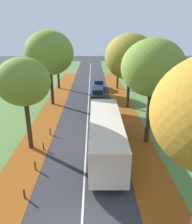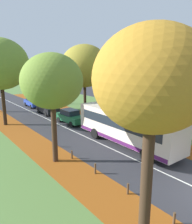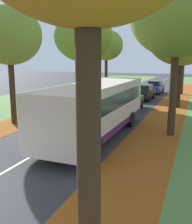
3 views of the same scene
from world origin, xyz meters
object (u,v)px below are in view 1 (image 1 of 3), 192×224
(tree_left_mid, at_px, (49,53))
(tree_right_near, at_px, (153,68))
(bollard_fourth, at_px, (35,166))
(tree_left_near, at_px, (24,82))
(tree_right_mid, at_px, (130,57))
(tree_right_far, at_px, (118,56))
(tree_left_far, at_px, (57,52))
(bollard_sixth, at_px, (50,131))
(bollard_fifth, at_px, (43,146))
(car_black_following, at_px, (98,94))
(bus, at_px, (106,134))
(bollard_third, at_px, (24,194))
(car_blue_third_in_line, at_px, (99,84))
(car_green_lead, at_px, (99,108))

(tree_left_mid, relative_size, tree_right_near, 1.06)
(bollard_fourth, bearing_deg, tree_left_near, 109.59)
(tree_left_near, xyz_separation_m, tree_right_mid, (9.88, 10.35, 0.71))
(tree_right_near, distance_m, tree_right_far, 19.30)
(tree_right_mid, relative_size, tree_right_far, 1.23)
(tree_left_far, bearing_deg, bollard_sixth, -84.49)
(tree_left_far, relative_size, tree_right_near, 0.92)
(tree_left_mid, xyz_separation_m, bollard_fifth, (1.28, -12.27, -6.46))
(bollard_sixth, bearing_deg, tree_left_far, 95.51)
(tree_left_far, xyz_separation_m, tree_right_far, (10.14, -0.37, -0.63))
(tree_right_near, bearing_deg, tree_left_far, 118.68)
(bollard_fourth, bearing_deg, car_black_following, 74.00)
(bus, bearing_deg, tree_left_mid, 117.00)
(bollard_sixth, bearing_deg, tree_left_near, -116.04)
(tree_left_mid, relative_size, tree_right_far, 1.27)
(bollard_third, distance_m, bollard_fourth, 2.85)
(tree_left_near, distance_m, tree_left_far, 20.59)
(car_blue_third_in_line, bearing_deg, tree_left_near, -107.86)
(tree_left_mid, height_order, car_black_following, tree_left_mid)
(bollard_fourth, relative_size, bollard_sixth, 1.04)
(car_black_following, bearing_deg, tree_left_far, 134.96)
(bollard_fifth, xyz_separation_m, car_black_following, (4.93, 14.33, 0.49))
(tree_left_far, height_order, car_green_lead, tree_left_far)
(tree_left_near, bearing_deg, bollard_third, -78.92)
(tree_left_mid, xyz_separation_m, car_green_lead, (6.21, -3.99, -5.97))
(tree_left_near, distance_m, tree_right_mid, 14.32)
(bollard_fourth, height_order, bollard_sixth, bollard_fourth)
(tree_left_near, relative_size, tree_right_mid, 0.83)
(tree_left_mid, height_order, bollard_fourth, tree_left_mid)
(bus, bearing_deg, bollard_sixth, 147.23)
(bollard_third, height_order, bollard_fifth, bollard_fifth)
(bus, bearing_deg, tree_left_far, 107.85)
(bollard_third, relative_size, car_black_following, 0.15)
(tree_right_mid, bearing_deg, car_green_lead, -147.16)
(tree_right_near, bearing_deg, car_green_lead, 120.66)
(bollard_third, distance_m, car_blue_third_in_line, 26.38)
(tree_right_far, bearing_deg, car_black_following, -119.34)
(tree_left_mid, height_order, car_blue_third_in_line, tree_left_mid)
(car_black_following, bearing_deg, bollard_fourth, -106.00)
(tree_right_near, distance_m, bollard_fifth, 11.11)
(tree_left_mid, relative_size, bollard_fifth, 14.71)
(bollard_fourth, bearing_deg, bollard_third, -89.20)
(bollard_third, height_order, bus, bus)
(bollard_fifth, distance_m, bus, 5.41)
(tree_right_near, bearing_deg, car_blue_third_in_line, 101.46)
(tree_left_mid, xyz_separation_m, bus, (6.49, -12.74, -5.08))
(tree_right_far, relative_size, bollard_sixth, 10.88)
(tree_left_near, distance_m, car_black_following, 15.99)
(tree_right_near, distance_m, car_green_lead, 9.95)
(tree_right_near, bearing_deg, tree_right_mid, 91.87)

